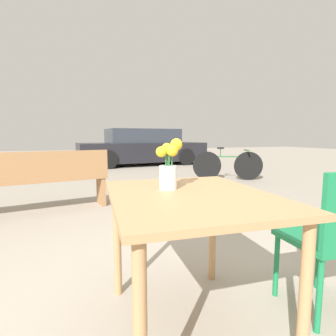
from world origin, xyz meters
The scene contains 7 objects.
ground_plane centered at (0.00, 0.00, 0.00)m, with size 40.00×40.00×0.00m, color #A39989.
table_front centered at (0.00, 0.00, 0.65)m, with size 0.87×1.04×0.75m.
flower_vase centered at (-0.07, 0.14, 0.87)m, with size 0.16×0.14×0.28m.
cafe_chair centered at (0.81, -0.18, 0.50)m, with size 0.43×0.43×0.87m.
bench_near centered at (-1.07, 2.65, 0.48)m, with size 1.99×0.68×0.85m.
bicycle centered at (2.93, 4.20, 0.36)m, with size 1.56×0.72×0.79m.
parked_car centered at (1.85, 8.24, 0.62)m, with size 4.66×1.97×1.31m.
Camera 1 is at (-0.56, -1.20, 1.05)m, focal length 28.00 mm.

